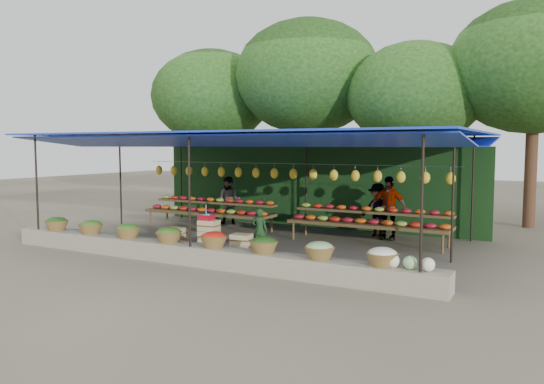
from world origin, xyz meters
The scene contains 16 objects.
ground centered at (0.00, 0.00, 0.00)m, with size 60.00×60.00×0.00m, color brown.
stone_curb centered at (0.00, -2.75, 0.20)m, with size 10.60×0.55×0.40m, color gray.
stall_canopy centered at (0.00, 0.06, 2.68)m, with size 10.80×6.60×2.82m.
produce_baskets centered at (-0.10, -2.75, 0.56)m, with size 8.98×0.58×0.34m.
netting_backdrop centered at (0.00, 3.15, 1.25)m, with size 10.60×0.06×2.50m, color #1B3F16.
tree_row centered at (0.50, 6.09, 4.70)m, with size 16.51×5.50×7.12m.
fruit_table_left centered at (-2.49, 1.35, 0.61)m, with size 4.21×0.95×0.93m.
fruit_table_right centered at (2.51, 1.35, 0.61)m, with size 4.21×0.95×0.93m.
crate_counter centered at (-0.46, -1.60, 0.31)m, with size 2.39×0.39×0.77m.
weighing_scale centered at (-0.51, -1.60, 0.86)m, with size 0.34×0.34×0.37m.
vendor_seated centered at (0.59, -0.99, 0.52)m, with size 0.38×0.25×1.05m, color #1B3C1C.
customer_left centered at (-2.44, 2.35, 0.77)m, with size 0.75×0.58×1.53m, color slate.
customer_mid centered at (2.38, 2.48, 0.74)m, with size 0.96×0.55×1.48m, color slate.
customer_right centered at (2.78, 2.14, 0.86)m, with size 1.00×0.42×1.71m, color slate.
blue_crate_front centered at (-3.41, -2.50, 0.15)m, with size 0.51×0.37×0.31m, color navy.
blue_crate_back centered at (-4.41, -2.12, 0.15)m, with size 0.50×0.36×0.30m, color navy.
Camera 1 is at (6.79, -11.76, 2.52)m, focal length 35.00 mm.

